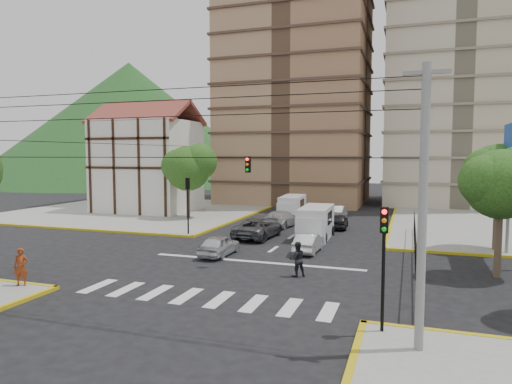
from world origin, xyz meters
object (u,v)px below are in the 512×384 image
at_px(van_right_lane, 315,223).
at_px(pedestrian_sw_corner, 21,267).
at_px(van_left_lane, 292,208).
at_px(traffic_light_se, 384,248).
at_px(traffic_light_nw, 188,196).
at_px(pedestrian_crosswalk, 297,259).
at_px(car_silver_front_left, 219,245).
at_px(car_white_front_right, 309,243).

height_order(van_right_lane, pedestrian_sw_corner, van_right_lane).
relative_size(van_left_lane, pedestrian_sw_corner, 2.85).
distance_m(traffic_light_se, traffic_light_nw, 22.06).
relative_size(van_right_lane, van_left_lane, 1.06).
bearing_deg(pedestrian_crosswalk, traffic_light_se, 92.43).
bearing_deg(traffic_light_nw, pedestrian_crosswalk, -39.42).
bearing_deg(car_silver_front_left, traffic_light_nw, -46.93).
relative_size(van_left_lane, car_silver_front_left, 1.32).
relative_size(car_silver_front_left, pedestrian_sw_corner, 2.15).
height_order(traffic_light_nw, car_silver_front_left, traffic_light_nw).
height_order(van_right_lane, car_silver_front_left, van_right_lane).
height_order(van_left_lane, car_silver_front_left, van_left_lane).
bearing_deg(traffic_light_nw, van_right_lane, 11.20).
distance_m(van_left_lane, pedestrian_crosswalk, 21.47).
xyz_separation_m(van_right_lane, car_white_front_right, (0.55, -4.86, -0.55)).
bearing_deg(van_left_lane, pedestrian_sw_corner, -106.44).
distance_m(van_left_lane, car_silver_front_left, 17.49).
bearing_deg(traffic_light_nw, pedestrian_sw_corner, -93.55).
bearing_deg(traffic_light_nw, car_white_front_right, -16.01).
distance_m(car_white_front_right, pedestrian_crosswalk, 6.08).
xyz_separation_m(traffic_light_nw, car_white_front_right, (10.24, -2.94, -2.50)).
xyz_separation_m(traffic_light_se, pedestrian_sw_corner, (-16.55, 0.30, -2.06)).
distance_m(van_left_lane, car_white_front_right, 15.49).
bearing_deg(van_right_lane, traffic_light_nw, -170.77).
height_order(van_right_lane, van_left_lane, van_right_lane).
bearing_deg(pedestrian_sw_corner, car_white_front_right, 22.52).
distance_m(traffic_light_se, car_silver_front_left, 14.62).
xyz_separation_m(traffic_light_se, traffic_light_nw, (-15.60, 15.60, 0.00)).
xyz_separation_m(van_right_lane, pedestrian_sw_corner, (-10.65, -17.22, -0.12)).
height_order(traffic_light_se, car_white_front_right, traffic_light_se).
bearing_deg(pedestrian_sw_corner, pedestrian_crosswalk, 2.73).
relative_size(traffic_light_se, car_white_front_right, 1.18).
relative_size(traffic_light_nw, car_white_front_right, 1.18).
bearing_deg(car_white_front_right, pedestrian_sw_corner, 48.99).
xyz_separation_m(traffic_light_se, van_right_lane, (-5.91, 17.52, -1.94)).
height_order(car_silver_front_left, pedestrian_sw_corner, pedestrian_sw_corner).
xyz_separation_m(car_silver_front_left, pedestrian_crosswalk, (5.82, -3.26, 0.26)).
relative_size(van_right_lane, car_white_front_right, 1.45).
xyz_separation_m(traffic_light_nw, pedestrian_sw_corner, (-0.95, -15.30, -2.06)).
bearing_deg(car_white_front_right, van_right_lane, -82.39).
height_order(van_left_lane, car_white_front_right, van_left_lane).
bearing_deg(traffic_light_se, traffic_light_nw, 135.00).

